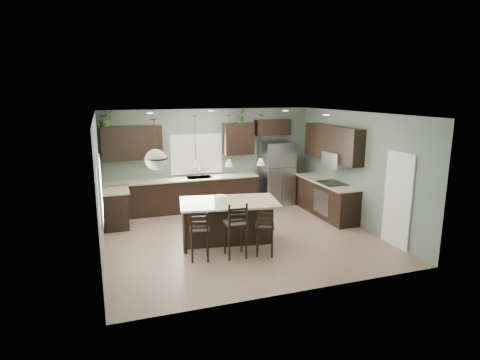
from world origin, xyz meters
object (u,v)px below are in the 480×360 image
object	(u,v)px
serving_dish	(220,199)
bar_stool_center	(236,229)
bar_stool_left	(200,235)
kitchen_island	(229,222)
plant_back_left	(106,119)
bar_stool_right	(265,231)
refrigerator	(277,173)

from	to	relation	value
serving_dish	bar_stool_center	world-z (taller)	bar_stool_center
bar_stool_left	bar_stool_center	world-z (taller)	bar_stool_center
kitchen_island	serving_dish	bearing A→B (deg)	-180.00
plant_back_left	kitchen_island	bearing A→B (deg)	-48.64
kitchen_island	bar_stool_right	size ratio (longest dim) A/B	2.09
serving_dish	plant_back_left	xyz separation A→B (m)	(-2.20, 2.69, 1.60)
bar_stool_center	refrigerator	bearing A→B (deg)	57.64
kitchen_island	bar_stool_right	bearing A→B (deg)	-54.75
serving_dish	plant_back_left	size ratio (longest dim) A/B	0.60
plant_back_left	serving_dish	bearing A→B (deg)	-50.72
bar_stool_center	plant_back_left	size ratio (longest dim) A/B	2.90
refrigerator	bar_stool_left	bearing A→B (deg)	-133.46
kitchen_island	plant_back_left	world-z (taller)	plant_back_left
refrigerator	bar_stool_center	distance (m)	4.11
kitchen_island	plant_back_left	size ratio (longest dim) A/B	5.30
refrigerator	kitchen_island	size ratio (longest dim) A/B	0.88
kitchen_island	bar_stool_center	distance (m)	0.86
refrigerator	plant_back_left	world-z (taller)	plant_back_left
bar_stool_right	plant_back_left	size ratio (longest dim) A/B	2.54
bar_stool_right	bar_stool_left	bearing A→B (deg)	-164.99
bar_stool_left	kitchen_island	bearing A→B (deg)	54.66
kitchen_island	bar_stool_left	bearing A→B (deg)	-128.03
bar_stool_center	plant_back_left	world-z (taller)	plant_back_left
bar_stool_right	refrigerator	bearing A→B (deg)	85.57
bar_stool_left	bar_stool_right	world-z (taller)	bar_stool_left
bar_stool_left	plant_back_left	size ratio (longest dim) A/B	2.59
bar_stool_center	bar_stool_right	distance (m)	0.60
serving_dish	bar_stool_center	xyz separation A→B (m)	(0.07, -0.87, -0.42)
serving_dish	bar_stool_right	xyz separation A→B (m)	(0.66, -0.99, -0.49)
refrigerator	bar_stool_left	size ratio (longest dim) A/B	1.79
bar_stool_center	plant_back_left	bearing A→B (deg)	125.61
kitchen_island	plant_back_left	xyz separation A→B (m)	(-2.40, 2.72, 2.14)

